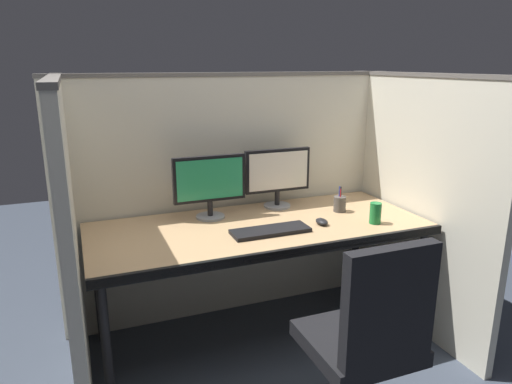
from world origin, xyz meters
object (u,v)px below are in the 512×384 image
(pen_cup, at_px, (340,204))
(soda_can, at_px, (375,213))
(office_chair, at_px, (363,368))
(monitor_right, at_px, (278,174))
(monitor_left, at_px, (210,183))
(computer_mouse, at_px, (322,222))
(desk, at_px, (260,233))
(keyboard_main, at_px, (270,231))

(pen_cup, bearing_deg, soda_can, -75.10)
(office_chair, distance_m, monitor_right, 1.31)
(monitor_left, relative_size, monitor_right, 1.00)
(monitor_left, distance_m, monitor_right, 0.46)
(monitor_left, relative_size, computer_mouse, 4.48)
(desk, distance_m, pen_cup, 0.57)
(keyboard_main, xyz_separation_m, pen_cup, (0.55, 0.19, 0.04))
(desk, bearing_deg, keyboard_main, -86.52)
(desk, relative_size, soda_can, 15.57)
(computer_mouse, distance_m, pen_cup, 0.29)
(office_chair, relative_size, keyboard_main, 2.27)
(keyboard_main, distance_m, computer_mouse, 0.32)
(desk, height_order, monitor_right, monitor_right)
(monitor_right, bearing_deg, desk, -129.11)
(monitor_left, distance_m, keyboard_main, 0.48)
(office_chair, distance_m, soda_can, 0.95)
(office_chair, height_order, monitor_right, monitor_right)
(desk, distance_m, office_chair, 0.95)
(soda_can, bearing_deg, monitor_right, 128.16)
(monitor_right, bearing_deg, keyboard_main, -118.38)
(monitor_left, distance_m, pen_cup, 0.82)
(monitor_left, bearing_deg, keyboard_main, -57.47)
(office_chair, height_order, pen_cup, office_chair)
(keyboard_main, height_order, computer_mouse, computer_mouse)
(monitor_right, distance_m, soda_can, 0.65)
(soda_can, bearing_deg, pen_cup, 104.90)
(office_chair, xyz_separation_m, keyboard_main, (-0.11, 0.75, 0.39))
(monitor_left, bearing_deg, office_chair, -72.72)
(monitor_left, height_order, computer_mouse, monitor_left)
(monitor_left, bearing_deg, desk, -46.08)
(office_chair, relative_size, monitor_left, 2.27)
(computer_mouse, bearing_deg, desk, 160.77)
(keyboard_main, height_order, soda_can, soda_can)
(office_chair, bearing_deg, desk, 90.25)
(keyboard_main, relative_size, soda_can, 3.52)
(monitor_left, xyz_separation_m, soda_can, (0.85, -0.44, -0.15))
(desk, height_order, computer_mouse, computer_mouse)
(monitor_left, xyz_separation_m, keyboard_main, (0.23, -0.36, -0.20))
(desk, height_order, office_chair, office_chair)
(desk, relative_size, computer_mouse, 19.79)
(monitor_right, xyz_separation_m, soda_can, (0.39, -0.50, -0.15))
(pen_cup, bearing_deg, desk, -173.89)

